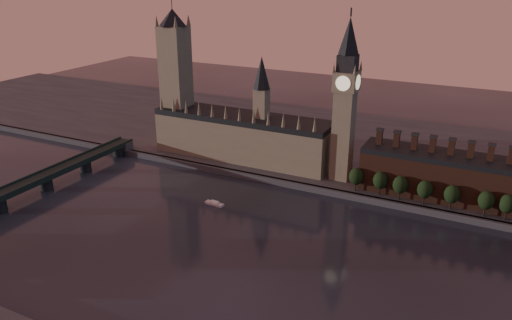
{
  "coord_description": "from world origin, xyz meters",
  "views": [
    {
      "loc": [
        95.12,
        -183.32,
        132.26
      ],
      "look_at": [
        -24.18,
        55.0,
        29.56
      ],
      "focal_mm": 35.0,
      "sensor_mm": 36.0,
      "label": 1
    }
  ],
  "objects_px": {
    "big_ben": "(345,99)",
    "victoria_tower": "(176,75)",
    "westminster_bridge": "(19,190)",
    "river_boat": "(214,203)"
  },
  "relations": [
    {
      "from": "westminster_bridge",
      "to": "river_boat",
      "type": "relative_size",
      "value": 16.36
    },
    {
      "from": "westminster_bridge",
      "to": "river_boat",
      "type": "distance_m",
      "value": 118.2
    },
    {
      "from": "victoria_tower",
      "to": "river_boat",
      "type": "height_order",
      "value": "victoria_tower"
    },
    {
      "from": "big_ben",
      "to": "victoria_tower",
      "type": "bearing_deg",
      "value": 177.8
    },
    {
      "from": "victoria_tower",
      "to": "westminster_bridge",
      "type": "height_order",
      "value": "victoria_tower"
    },
    {
      "from": "westminster_bridge",
      "to": "river_boat",
      "type": "bearing_deg",
      "value": 24.24
    },
    {
      "from": "victoria_tower",
      "to": "big_ben",
      "type": "height_order",
      "value": "victoria_tower"
    },
    {
      "from": "westminster_bridge",
      "to": "river_boat",
      "type": "xyz_separation_m",
      "value": [
        107.61,
        48.45,
        -6.52
      ]
    },
    {
      "from": "victoria_tower",
      "to": "westminster_bridge",
      "type": "xyz_separation_m",
      "value": [
        -35.0,
        -117.7,
        -51.65
      ]
    },
    {
      "from": "big_ben",
      "to": "westminster_bridge",
      "type": "relative_size",
      "value": 0.54
    }
  ]
}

